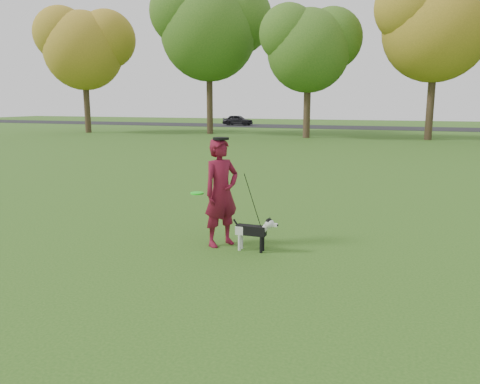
% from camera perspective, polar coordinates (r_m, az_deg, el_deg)
% --- Properties ---
extents(ground, '(120.00, 120.00, 0.00)m').
position_cam_1_polar(ground, '(8.06, -1.34, -7.10)').
color(ground, '#285116').
rests_on(ground, ground).
extents(road, '(120.00, 7.00, 0.02)m').
position_cam_1_polar(road, '(47.29, 16.51, 7.50)').
color(road, black).
rests_on(road, ground).
extents(man, '(0.75, 0.83, 1.89)m').
position_cam_1_polar(man, '(8.13, -2.30, -0.05)').
color(man, maroon).
rests_on(man, ground).
extents(dog, '(0.80, 0.16, 0.61)m').
position_cam_1_polar(dog, '(7.91, 1.80, -4.62)').
color(dog, black).
rests_on(dog, ground).
extents(car_left, '(3.29, 1.49, 1.10)m').
position_cam_1_polar(car_left, '(50.21, -0.27, 8.76)').
color(car_left, black).
rests_on(car_left, road).
extents(man_held_items, '(1.32, 0.33, 1.49)m').
position_cam_1_polar(man_held_items, '(7.87, 0.77, -0.18)').
color(man_held_items, '#20FF22').
rests_on(man_held_items, ground).
extents(tree_row, '(51.74, 8.86, 12.01)m').
position_cam_1_polar(tree_row, '(33.83, 13.14, 19.03)').
color(tree_row, '#38281C').
rests_on(tree_row, ground).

